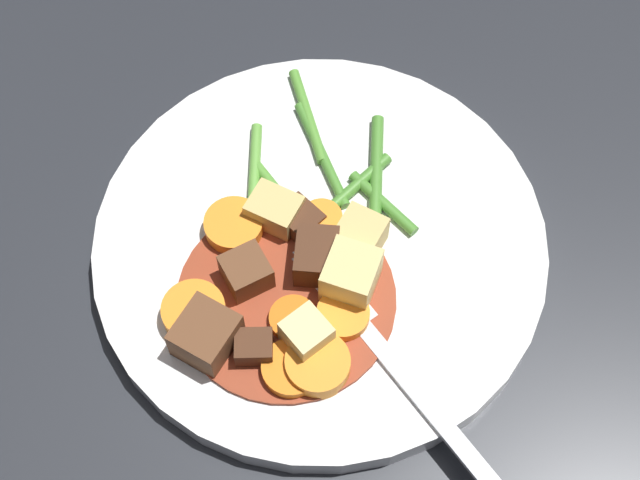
{
  "coord_description": "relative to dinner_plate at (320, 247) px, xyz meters",
  "views": [
    {
      "loc": [
        0.26,
        0.03,
        0.51
      ],
      "look_at": [
        0.0,
        0.0,
        0.02
      ],
      "focal_mm": 53.32,
      "sensor_mm": 36.0,
      "label": 1
    }
  ],
  "objects": [
    {
      "name": "ground_plane",
      "position": [
        0.0,
        0.0,
        -0.01
      ],
      "size": [
        3.0,
        3.0,
        0.0
      ],
      "primitive_type": "plane",
      "color": "#26282D"
    },
    {
      "name": "green_bean_5",
      "position": [
        -0.05,
        0.03,
        0.01
      ],
      "size": [
        0.08,
        0.01,
        0.01
      ],
      "primitive_type": "cylinder",
      "rotation": [
        0.0,
        1.57,
        6.34
      ],
      "color": "#4C8E33",
      "rests_on": "dinner_plate"
    },
    {
      "name": "potato_chunk_0",
      "position": [
        0.0,
        0.02,
        0.02
      ],
      "size": [
        0.03,
        0.03,
        0.02
      ],
      "primitive_type": "cube",
      "rotation": [
        0.0,
        0.0,
        5.89
      ],
      "color": "#DBBC6B",
      "rests_on": "dinner_plate"
    },
    {
      "name": "carrot_slice_3",
      "position": [
        0.06,
        -0.06,
        0.02
      ],
      "size": [
        0.05,
        0.05,
        0.01
      ],
      "primitive_type": "cylinder",
      "rotation": [
        0.0,
        0.0,
        5.13
      ],
      "color": "orange",
      "rests_on": "dinner_plate"
    },
    {
      "name": "potato_chunk_2",
      "position": [
        -0.01,
        -0.03,
        0.02
      ],
      "size": [
        0.03,
        0.04,
        0.02
      ],
      "primitive_type": "cube",
      "rotation": [
        0.0,
        0.0,
        5.93
      ],
      "color": "#DBBC6B",
      "rests_on": "dinner_plate"
    },
    {
      "name": "green_bean_6",
      "position": [
        -0.03,
        0.01,
        0.01
      ],
      "size": [
        0.06,
        0.05,
        0.01
      ],
      "primitive_type": "cylinder",
      "rotation": [
        0.0,
        1.57,
        5.61
      ],
      "color": "#4C8E33",
      "rests_on": "dinner_plate"
    },
    {
      "name": "green_bean_1",
      "position": [
        -0.08,
        -0.02,
        0.01
      ],
      "size": [
        0.07,
        0.03,
        0.01
      ],
      "primitive_type": "cylinder",
      "rotation": [
        0.0,
        1.57,
        6.66
      ],
      "color": "#599E38",
      "rests_on": "dinner_plate"
    },
    {
      "name": "meat_chunk_3",
      "position": [
        -0.01,
        -0.01,
        0.02
      ],
      "size": [
        0.03,
        0.03,
        0.02
      ],
      "primitive_type": "cube",
      "rotation": [
        0.0,
        0.0,
        2.46
      ],
      "color": "#4C2B19",
      "rests_on": "dinner_plate"
    },
    {
      "name": "potato_chunk_3",
      "position": [
        0.03,
        0.02,
        0.02
      ],
      "size": [
        0.04,
        0.03,
        0.03
      ],
      "primitive_type": "cube",
      "rotation": [
        0.0,
        0.0,
        1.34
      ],
      "color": "#E5CC7A",
      "rests_on": "dinner_plate"
    },
    {
      "name": "carrot_slice_1",
      "position": [
        0.08,
        -0.01,
        0.01
      ],
      "size": [
        0.05,
        0.05,
        0.01
      ],
      "primitive_type": "cylinder",
      "rotation": [
        0.0,
        0.0,
        2.13
      ],
      "color": "orange",
      "rests_on": "dinner_plate"
    },
    {
      "name": "potato_chunk_1",
      "position": [
        0.07,
        0.0,
        0.02
      ],
      "size": [
        0.03,
        0.03,
        0.02
      ],
      "primitive_type": "cube",
      "rotation": [
        0.0,
        0.0,
        3.93
      ],
      "color": "#EAD68C",
      "rests_on": "dinner_plate"
    },
    {
      "name": "green_bean_0",
      "position": [
        -0.03,
        0.03,
        0.01
      ],
      "size": [
        0.04,
        0.04,
        0.01
      ],
      "primitive_type": "cylinder",
      "rotation": [
        0.0,
        1.57,
        7.14
      ],
      "color": "#4C8E33",
      "rests_on": "dinner_plate"
    },
    {
      "name": "green_bean_4",
      "position": [
        -0.04,
        -0.04,
        0.01
      ],
      "size": [
        0.08,
        0.01,
        0.01
      ],
      "primitive_type": "cylinder",
      "rotation": [
        0.0,
        1.57,
        6.38
      ],
      "color": "#66AD42",
      "rests_on": "dinner_plate"
    },
    {
      "name": "fork",
      "position": [
        0.07,
        0.04,
        0.01
      ],
      "size": [
        0.14,
        0.13,
        0.0
      ],
      "color": "silver",
      "rests_on": "dinner_plate"
    },
    {
      "name": "dinner_plate",
      "position": [
        0.0,
        0.0,
        0.0
      ],
      "size": [
        0.27,
        0.27,
        0.02
      ],
      "primitive_type": "cylinder",
      "color": "white",
      "rests_on": "ground_plane"
    },
    {
      "name": "meat_chunk_1",
      "position": [
        0.02,
        0.0,
        0.02
      ],
      "size": [
        0.03,
        0.02,
        0.02
      ],
      "primitive_type": "cube",
      "rotation": [
        0.0,
        0.0,
        1.59
      ],
      "color": "#4C2B19",
      "rests_on": "dinner_plate"
    },
    {
      "name": "green_bean_2",
      "position": [
        -0.02,
        -0.02,
        0.01
      ],
      "size": [
        0.06,
        0.05,
        0.01
      ],
      "primitive_type": "cylinder",
      "rotation": [
        0.0,
        1.57,
        7.01
      ],
      "color": "#599E38",
      "rests_on": "dinner_plate"
    },
    {
      "name": "carrot_slice_5",
      "position": [
        0.05,
        0.02,
        0.01
      ],
      "size": [
        0.04,
        0.04,
        0.01
      ],
      "primitive_type": "cylinder",
      "rotation": [
        0.0,
        0.0,
        0.2
      ],
      "color": "orange",
      "rests_on": "dinner_plate"
    },
    {
      "name": "meat_chunk_0",
      "position": [
        0.03,
        -0.04,
        0.02
      ],
      "size": [
        0.03,
        0.03,
        0.02
      ],
      "primitive_type": "cube",
      "rotation": [
        0.0,
        0.0,
        0.61
      ],
      "color": "brown",
      "rests_on": "dinner_plate"
    },
    {
      "name": "meat_chunk_2",
      "position": [
        0.07,
        -0.03,
        0.02
      ],
      "size": [
        0.02,
        0.02,
        0.02
      ],
      "primitive_type": "cube",
      "rotation": [
        0.0,
        0.0,
        4.85
      ],
      "color": "#4C2B19",
      "rests_on": "dinner_plate"
    },
    {
      "name": "carrot_slice_6",
      "position": [
        0.05,
        -0.01,
        0.01
      ],
      "size": [
        0.04,
        0.04,
        0.01
      ],
      "primitive_type": "cylinder",
      "rotation": [
        0.0,
        0.0,
        5.46
      ],
      "color": "orange",
      "rests_on": "dinner_plate"
    },
    {
      "name": "green_bean_3",
      "position": [
        -0.06,
        -0.01,
        0.01
      ],
      "size": [
        0.07,
        0.04,
        0.01
      ],
      "primitive_type": "cylinder",
      "rotation": [
        0.0,
        1.57,
        6.76
      ],
      "color": "#4C8E33",
      "rests_on": "dinner_plate"
    },
    {
      "name": "carrot_slice_0",
      "position": [
        -0.0,
        -0.05,
        0.01
      ],
      "size": [
        0.05,
        0.05,
        0.01
      ],
      "primitive_type": "cylinder",
      "rotation": [
        0.0,
        0.0,
        2.51
      ],
      "color": "orange",
      "rests_on": "dinner_plate"
    },
    {
      "name": "stew_sauce",
      "position": [
        0.04,
        -0.01,
        0.01
      ],
      "size": [
        0.13,
        0.13,
        0.0
      ],
      "primitive_type": "cylinder",
      "color": "#93381E",
      "rests_on": "dinner_plate"
    },
    {
      "name": "carrot_slice_2",
      "position": [
        0.08,
        0.01,
        0.02
      ],
      "size": [
        0.05,
        0.05,
        0.01
      ],
      "primitive_type": "cylinder",
      "rotation": [
        0.0,
        0.0,
        0.72
      ],
      "color": "orange",
      "rests_on": "dinner_plate"
    },
    {
      "name": "carrot_slice_4",
      "position": [
        -0.01,
        0.0,
        0.02
      ],
      "size": [
        0.03,
        0.03,
        0.01
      ],
      "primitive_type": "cylinder",
      "rotation": [
        0.0,
        0.0,
        5.19
      ],
      "color": "orange",
      "rests_on": "dinner_plate"
    },
    {
      "name": "meat_chunk_4",
      "position": [
        0.07,
        -0.05,
        0.02
      ],
      "size": [
        0.04,
        0.04,
        0.02
      ],
      "primitive_type": "cube",
      "rotation": [
        0.0,
        0.0,
        4.3
      ],
      "color": "brown",
      "rests_on": "dinner_plate"
    }
  ]
}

